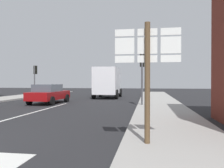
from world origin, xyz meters
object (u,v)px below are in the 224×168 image
delivery_truck (108,82)px  route_sign_post (147,70)px  traffic_light_far_left (35,74)px  sedan_far (49,94)px  traffic_light_near_right (142,67)px

delivery_truck → route_sign_post: 17.80m
route_sign_post → traffic_light_far_left: traffic_light_far_left is taller
sedan_far → traffic_light_near_right: bearing=-8.7°
sedan_far → delivery_truck: size_ratio=0.85×
route_sign_post → traffic_light_far_left: 21.10m
traffic_light_far_left → delivery_truck: bearing=-0.4°
traffic_light_far_left → traffic_light_near_right: size_ratio=0.94×
delivery_truck → route_sign_post: bearing=-76.8°
sedan_far → traffic_light_near_right: size_ratio=1.19×
route_sign_post → traffic_light_near_right: size_ratio=0.89×
sedan_far → route_sign_post: 13.26m
delivery_truck → traffic_light_far_left: bearing=179.6°
sedan_far → route_sign_post: bearing=-55.4°
sedan_far → traffic_light_near_right: (7.13, -1.09, 1.90)m
sedan_far → traffic_light_far_left: (-4.45, 6.52, 1.74)m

